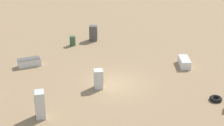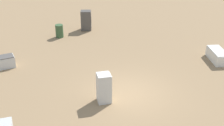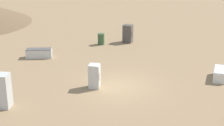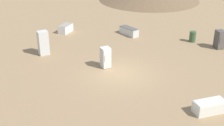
# 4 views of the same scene
# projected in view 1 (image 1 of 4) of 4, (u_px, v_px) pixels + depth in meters

# --- Properties ---
(ground_plane) EXTENTS (1000.00, 1000.00, 0.00)m
(ground_plane) POSITION_uv_depth(u_px,v_px,m) (116.00, 84.00, 28.13)
(ground_plane) COLOR #937551
(discarded_fridge_1) EXTENTS (1.89, 1.70, 0.68)m
(discarded_fridge_1) POSITION_uv_depth(u_px,v_px,m) (29.00, 62.00, 30.85)
(discarded_fridge_1) COLOR silver
(discarded_fridge_1) RESTS_ON ground_plane
(discarded_fridge_3) EXTENTS (0.86, 0.75, 1.47)m
(discarded_fridge_3) POSITION_uv_depth(u_px,v_px,m) (93.00, 33.00, 35.99)
(discarded_fridge_3) COLOR #4C4742
(discarded_fridge_3) RESTS_ON ground_plane
(discarded_fridge_4) EXTENTS (0.91, 0.95, 1.86)m
(discarded_fridge_4) POSITION_uv_depth(u_px,v_px,m) (40.00, 105.00, 23.61)
(discarded_fridge_4) COLOR silver
(discarded_fridge_4) RESTS_ON ground_plane
(discarded_fridge_5) EXTENTS (1.28, 1.91, 0.66)m
(discarded_fridge_5) POSITION_uv_depth(u_px,v_px,m) (184.00, 62.00, 30.89)
(discarded_fridge_5) COLOR silver
(discarded_fridge_5) RESTS_ON ground_plane
(discarded_fridge_6) EXTENTS (0.83, 0.81, 1.46)m
(discarded_fridge_6) POSITION_uv_depth(u_px,v_px,m) (98.00, 79.00, 27.24)
(discarded_fridge_6) COLOR silver
(discarded_fridge_6) RESTS_ON ground_plane
(scrap_tire) EXTENTS (0.87, 0.87, 0.26)m
(scrap_tire) POSITION_uv_depth(u_px,v_px,m) (216.00, 99.00, 25.86)
(scrap_tire) COLOR black
(scrap_tire) RESTS_ON ground_plane
(rusty_barrel) EXTENTS (0.54, 0.54, 0.91)m
(rusty_barrel) POSITION_uv_depth(u_px,v_px,m) (73.00, 41.00, 34.93)
(rusty_barrel) COLOR #385633
(rusty_barrel) RESTS_ON ground_plane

